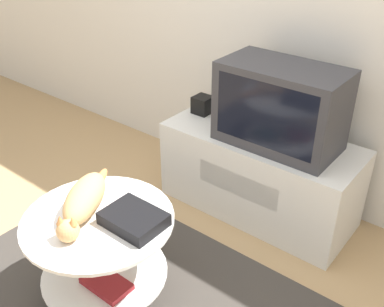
# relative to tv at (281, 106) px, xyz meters

# --- Properties ---
(ground_plane) EXTENTS (12.00, 12.00, 0.00)m
(ground_plane) POSITION_rel_tv_xyz_m (-0.23, -1.07, -0.76)
(ground_plane) COLOR tan
(rug) EXTENTS (1.82, 1.31, 0.02)m
(rug) POSITION_rel_tv_xyz_m (-0.23, -1.07, -0.75)
(rug) COLOR #3D3833
(rug) RESTS_ON ground_plane
(tv_stand) EXTENTS (1.19, 0.50, 0.52)m
(tv_stand) POSITION_rel_tv_xyz_m (-0.11, 0.02, -0.50)
(tv_stand) COLOR silver
(tv_stand) RESTS_ON ground_plane
(tv) EXTENTS (0.68, 0.37, 0.47)m
(tv) POSITION_rel_tv_xyz_m (0.00, 0.00, 0.00)
(tv) COLOR #333338
(tv) RESTS_ON tv_stand
(speaker) EXTENTS (0.11, 0.11, 0.11)m
(speaker) POSITION_rel_tv_xyz_m (-0.59, 0.06, -0.18)
(speaker) COLOR black
(speaker) RESTS_ON tv_stand
(coffee_table) EXTENTS (0.69, 0.69, 0.48)m
(coffee_table) POSITION_rel_tv_xyz_m (-0.30, -1.09, -0.43)
(coffee_table) COLOR #B2B2B7
(coffee_table) RESTS_ON rug
(dvd_box) EXTENTS (0.27, 0.20, 0.06)m
(dvd_box) POSITION_rel_tv_xyz_m (-0.15, -1.01, -0.22)
(dvd_box) COLOR black
(dvd_box) RESTS_ON coffee_table
(cat) EXTENTS (0.33, 0.50, 0.14)m
(cat) POSITION_rel_tv_xyz_m (-0.39, -1.09, -0.19)
(cat) COLOR tan
(cat) RESTS_ON coffee_table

